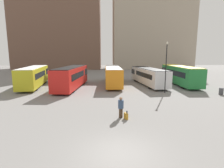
{
  "coord_description": "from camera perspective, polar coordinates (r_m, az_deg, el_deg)",
  "views": [
    {
      "loc": [
        -0.71,
        -8.19,
        4.94
      ],
      "look_at": [
        0.11,
        12.65,
        1.51
      ],
      "focal_mm": 28.0,
      "sensor_mm": 36.0,
      "label": 1
    }
  ],
  "objects": [
    {
      "name": "ground_plane",
      "position": [
        9.59,
        2.52,
        -21.67
      ],
      "size": [
        160.0,
        160.0,
        0.0
      ],
      "primitive_type": "plane",
      "color": "slate"
    },
    {
      "name": "suitcase",
      "position": [
        13.92,
        4.6,
        -10.37
      ],
      "size": [
        0.3,
        0.46,
        0.71
      ],
      "rotation": [
        0.0,
        0.0,
        1.9
      ],
      "color": "#B27A1E",
      "rests_on": "ground_plane"
    },
    {
      "name": "trash_bin",
      "position": [
        26.21,
        32.07,
        -2.02
      ],
      "size": [
        0.52,
        0.52,
        0.85
      ],
      "color": "#47474C",
      "rests_on": "ground_plane"
    },
    {
      "name": "bus_1",
      "position": [
        27.65,
        -12.89,
        2.49
      ],
      "size": [
        3.51,
        12.19,
        3.22
      ],
      "rotation": [
        0.0,
        0.0,
        1.49
      ],
      "color": "red",
      "rests_on": "ground_plane"
    },
    {
      "name": "bus_0",
      "position": [
        30.63,
        -24.12,
        2.45
      ],
      "size": [
        4.21,
        11.69,
        3.11
      ],
      "rotation": [
        0.0,
        0.0,
        1.72
      ],
      "color": "gold",
      "rests_on": "ground_plane"
    },
    {
      "name": "bus_3",
      "position": [
        30.44,
        11.61,
        2.74
      ],
      "size": [
        3.87,
        12.41,
        2.81
      ],
      "rotation": [
        0.0,
        0.0,
        1.68
      ],
      "color": "silver",
      "rests_on": "ground_plane"
    },
    {
      "name": "bus_2",
      "position": [
        29.81,
        0.31,
        3.02
      ],
      "size": [
        2.59,
        12.29,
        3.02
      ],
      "rotation": [
        0.0,
        0.0,
        1.56
      ],
      "color": "orange",
      "rests_on": "ground_plane"
    },
    {
      "name": "building_block_right",
      "position": [
        70.64,
        12.72,
        16.72
      ],
      "size": [
        28.86,
        13.2,
        28.57
      ],
      "color": "tan",
      "rests_on": "ground_plane"
    },
    {
      "name": "lamp_post_0",
      "position": [
        23.85,
        17.25,
        6.23
      ],
      "size": [
        0.28,
        0.28,
        6.6
      ],
      "color": "black",
      "rests_on": "ground_plane"
    },
    {
      "name": "building_block_left",
      "position": [
        71.28,
        -17.16,
        20.25
      ],
      "size": [
        30.71,
        13.83,
        37.83
      ],
      "color": "brown",
      "rests_on": "ground_plane"
    },
    {
      "name": "traveler",
      "position": [
        13.98,
        2.9,
        -7.01
      ],
      "size": [
        0.55,
        0.55,
        1.69
      ],
      "rotation": [
        0.0,
        0.0,
        1.9
      ],
      "color": "#4C3828",
      "rests_on": "ground_plane"
    },
    {
      "name": "bus_4",
      "position": [
        32.25,
        21.21,
        2.98
      ],
      "size": [
        2.8,
        12.39,
        3.14
      ],
      "rotation": [
        0.0,
        0.0,
        1.55
      ],
      "color": "#237A38",
      "rests_on": "ground_plane"
    }
  ]
}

